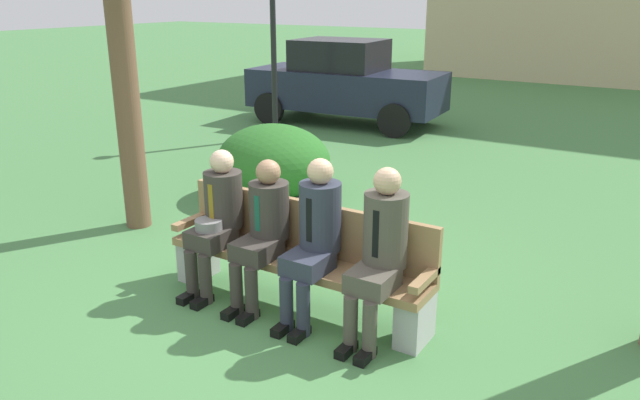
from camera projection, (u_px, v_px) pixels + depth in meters
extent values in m
plane|color=#467D45|center=(291.00, 312.00, 5.23)|extent=(80.00, 80.00, 0.00)
cube|color=#99754C|center=(295.00, 262.00, 5.20)|extent=(2.41, 0.44, 0.07)
cube|color=#99754C|center=(307.00, 226.00, 5.27)|extent=(2.41, 0.06, 0.45)
cube|color=#99754C|center=(191.00, 221.00, 5.74)|extent=(0.08, 0.44, 0.06)
cube|color=#99754C|center=(425.00, 279.00, 4.58)|extent=(0.08, 0.44, 0.06)
cube|color=#B2B2B2|center=(198.00, 258.00, 5.83)|extent=(0.20, 0.37, 0.38)
cube|color=#B2B2B2|center=(415.00, 320.00, 4.72)|extent=(0.20, 0.37, 0.38)
cube|color=#38332D|center=(211.00, 237.00, 5.41)|extent=(0.32, 0.38, 0.16)
cylinder|color=#38332D|center=(192.00, 275.00, 5.40)|extent=(0.11, 0.11, 0.45)
cylinder|color=#38332D|center=(206.00, 279.00, 5.32)|extent=(0.11, 0.11, 0.45)
cube|color=black|center=(188.00, 297.00, 5.41)|extent=(0.09, 0.22, 0.07)
cube|color=black|center=(202.00, 302.00, 5.33)|extent=(0.09, 0.22, 0.07)
cylinder|color=#38332D|center=(224.00, 199.00, 5.47)|extent=(0.34, 0.34, 0.50)
cube|color=olive|center=(211.00, 202.00, 5.33)|extent=(0.05, 0.01, 0.32)
sphere|color=beige|center=(222.00, 162.00, 5.36)|extent=(0.21, 0.21, 0.21)
cylinder|color=slate|center=(209.00, 225.00, 5.36)|extent=(0.24, 0.24, 0.09)
cube|color=#38332D|center=(257.00, 249.00, 5.16)|extent=(0.32, 0.38, 0.16)
cylinder|color=#38332D|center=(236.00, 289.00, 5.15)|extent=(0.11, 0.11, 0.45)
cylinder|color=#38332D|center=(252.00, 293.00, 5.07)|extent=(0.11, 0.11, 0.45)
cube|color=black|center=(233.00, 312.00, 5.16)|extent=(0.09, 0.22, 0.07)
cube|color=black|center=(248.00, 317.00, 5.08)|extent=(0.09, 0.22, 0.07)
cylinder|color=#38332D|center=(269.00, 210.00, 5.22)|extent=(0.34, 0.34, 0.48)
cube|color=#144C3D|center=(257.00, 213.00, 5.08)|extent=(0.05, 0.01, 0.31)
sphere|color=#9E7556|center=(268.00, 172.00, 5.12)|extent=(0.21, 0.21, 0.21)
cube|color=#2D3342|center=(308.00, 263.00, 4.91)|extent=(0.32, 0.38, 0.16)
cylinder|color=#2D3342|center=(286.00, 304.00, 4.89)|extent=(0.11, 0.11, 0.45)
cylinder|color=#2D3342|center=(303.00, 309.00, 4.81)|extent=(0.11, 0.11, 0.45)
cube|color=black|center=(283.00, 328.00, 4.91)|extent=(0.09, 0.22, 0.07)
cube|color=black|center=(299.00, 334.00, 4.83)|extent=(0.09, 0.22, 0.07)
cylinder|color=#2D3342|center=(320.00, 216.00, 4.96)|extent=(0.34, 0.34, 0.56)
cube|color=black|center=(309.00, 220.00, 4.82)|extent=(0.05, 0.01, 0.36)
sphere|color=tan|center=(320.00, 172.00, 4.84)|extent=(0.21, 0.21, 0.21)
cube|color=#4C473D|center=(373.00, 280.00, 4.62)|extent=(0.32, 0.38, 0.16)
cylinder|color=#4C473D|center=(350.00, 324.00, 4.60)|extent=(0.11, 0.11, 0.45)
cylinder|color=#4C473D|center=(370.00, 330.00, 4.52)|extent=(0.11, 0.11, 0.45)
cube|color=black|center=(346.00, 350.00, 4.61)|extent=(0.09, 0.22, 0.07)
cube|color=black|center=(365.00, 356.00, 4.53)|extent=(0.09, 0.22, 0.07)
cylinder|color=#4C473D|center=(386.00, 230.00, 4.66)|extent=(0.34, 0.34, 0.58)
cube|color=black|center=(376.00, 234.00, 4.52)|extent=(0.05, 0.01, 0.37)
sphere|color=tan|center=(387.00, 181.00, 4.54)|extent=(0.21, 0.21, 0.21)
cylinder|color=brown|center=(117.00, 2.00, 6.39)|extent=(0.28, 0.28, 4.95)
ellipsoid|color=#2A6C26|center=(274.00, 161.00, 8.08)|extent=(1.52, 1.40, 0.95)
cube|color=#1E2338|center=(346.00, 89.00, 12.53)|extent=(4.00, 1.84, 0.76)
cube|color=black|center=(340.00, 55.00, 12.38)|extent=(1.79, 1.48, 0.60)
cylinder|color=black|center=(422.00, 107.00, 12.70)|extent=(0.65, 0.19, 0.64)
cylinder|color=black|center=(394.00, 121.00, 11.39)|extent=(0.65, 0.19, 0.64)
cylinder|color=black|center=(306.00, 97.00, 13.91)|extent=(0.65, 0.19, 0.64)
cylinder|color=black|center=(269.00, 108.00, 12.60)|extent=(0.65, 0.19, 0.64)
cylinder|color=black|center=(274.00, 51.00, 10.99)|extent=(0.10, 0.10, 3.16)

